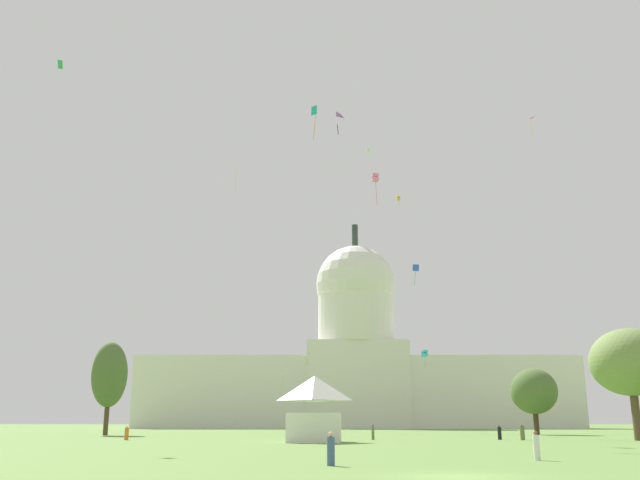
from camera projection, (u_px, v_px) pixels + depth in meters
ground_plane at (457, 477)px, 27.49m from camera, size 800.00×800.00×0.00m
capitol_building at (356, 366)px, 198.88m from camera, size 123.59×23.30×59.44m
event_tent at (314, 408)px, 71.62m from camera, size 5.97×6.68×6.68m
tree_west_far at (109, 375)px, 105.47m from camera, size 6.66×7.30×13.87m
tree_east_near at (533, 391)px, 109.62m from camera, size 9.76×10.09×10.18m
tree_east_far at (630, 362)px, 78.83m from camera, size 11.67×12.63×12.43m
person_white_back_center at (536, 447)px, 38.93m from camera, size 0.45×0.45×1.61m
person_olive_front_left at (522, 433)px, 78.34m from camera, size 0.55×0.55×1.71m
person_orange_lawn_far_right at (126, 434)px, 78.92m from camera, size 0.61×0.61×1.57m
person_black_front_center at (499, 433)px, 80.33m from camera, size 0.54×0.54×1.65m
person_denim_edge_east at (330, 450)px, 34.21m from camera, size 0.40×0.40×1.63m
person_olive_near_tent at (372, 433)px, 79.56m from camera, size 0.40×0.40×1.71m
person_navy_aisle_center at (522, 433)px, 80.71m from camera, size 0.59×0.59×1.72m
person_maroon_back_right at (316, 433)px, 78.12m from camera, size 0.43×0.43×1.72m
kite_orange_low at (307, 356)px, 169.67m from camera, size 1.46×1.39×2.46m
kite_violet_high at (336, 119)px, 79.97m from camera, size 1.28×1.63×2.12m
kite_gold_high at (398, 198)px, 164.36m from camera, size 1.03×0.97×2.44m
kite_pink_mid at (375, 178)px, 90.35m from camera, size 0.88×0.88×4.32m
kite_yellow_high at (236, 175)px, 123.40m from camera, size 0.34×0.71×4.49m
kite_green_high at (60, 64)px, 90.18m from camera, size 0.58×0.62×1.23m
kite_blue_mid at (415, 269)px, 119.16m from camera, size 1.13×0.40×3.63m
kite_turquoise_high at (314, 114)px, 89.12m from camera, size 0.75×0.66×4.65m
kite_white_high at (368, 151)px, 146.88m from camera, size 0.94×1.00×1.13m
kite_lime_low at (281, 372)px, 162.19m from camera, size 1.12×1.69×3.81m
kite_cyan_low at (424, 354)px, 128.14m from camera, size 1.33×1.35×3.18m
kite_magenta_high at (530, 121)px, 125.35m from camera, size 0.96×1.19×3.77m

